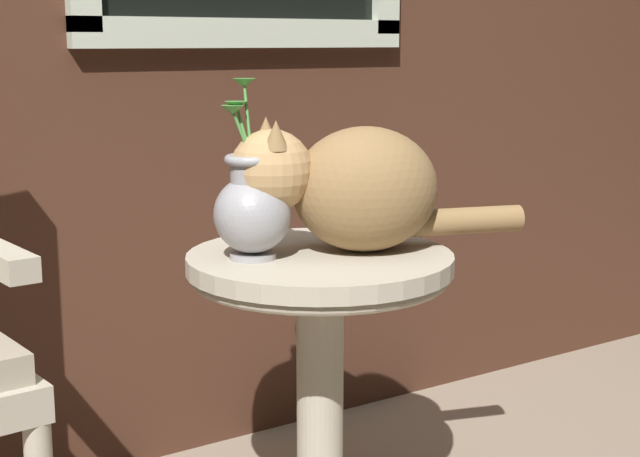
{
  "coord_description": "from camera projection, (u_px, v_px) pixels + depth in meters",
  "views": [
    {
      "loc": [
        -0.83,
        -1.27,
        1.02
      ],
      "look_at": [
        0.18,
        0.25,
        0.66
      ],
      "focal_mm": 53.44,
      "sensor_mm": 36.0,
      "label": 1
    }
  ],
  "objects": [
    {
      "name": "pewter_vase_with_ivy",
      "position": [
        252.0,
        206.0,
        1.81
      ],
      "size": [
        0.15,
        0.15,
        0.34
      ],
      "color": "#99999E",
      "rests_on": "wicker_side_table"
    },
    {
      "name": "wicker_side_table",
      "position": [
        320.0,
        349.0,
        1.91
      ],
      "size": [
        0.53,
        0.53,
        0.61
      ],
      "color": "#B2A893",
      "rests_on": "ground_plane"
    },
    {
      "name": "cat",
      "position": [
        351.0,
        186.0,
        1.86
      ],
      "size": [
        0.59,
        0.33,
        0.27
      ],
      "color": "olive",
      "rests_on": "wicker_side_table"
    }
  ]
}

